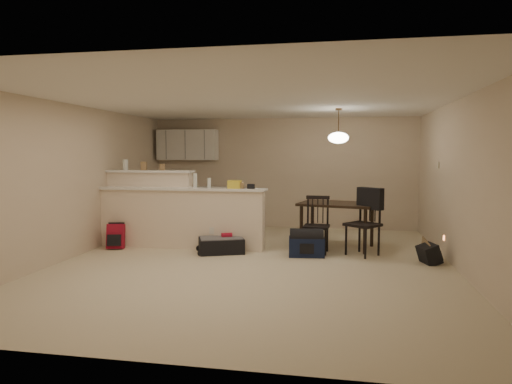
% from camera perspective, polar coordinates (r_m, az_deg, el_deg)
% --- Properties ---
extents(room, '(7.00, 7.02, 2.50)m').
position_cam_1_polar(room, '(7.00, -0.23, 1.14)').
color(room, beige).
rests_on(room, ground).
extents(breakfast_bar, '(3.08, 0.58, 1.39)m').
position_cam_1_polar(breakfast_bar, '(8.49, -10.73, -2.64)').
color(breakfast_bar, '#F2DEC4').
rests_on(breakfast_bar, ground).
extents(upper_cabinets, '(1.40, 0.34, 0.70)m').
position_cam_1_polar(upper_cabinets, '(10.77, -8.55, 5.85)').
color(upper_cabinets, white).
rests_on(upper_cabinets, room).
extents(kitchen_counter, '(1.80, 0.60, 0.90)m').
position_cam_1_polar(kitchen_counter, '(10.66, -7.66, -1.94)').
color(kitchen_counter, white).
rests_on(kitchen_counter, ground).
extents(thermostat, '(0.02, 0.12, 0.12)m').
position_cam_1_polar(thermostat, '(8.59, 21.82, 3.15)').
color(thermostat, beige).
rests_on(thermostat, room).
extents(jar, '(0.10, 0.10, 0.20)m').
position_cam_1_polar(jar, '(8.92, -16.00, 3.29)').
color(jar, silver).
rests_on(jar, breakfast_bar).
extents(cereal_box, '(0.10, 0.07, 0.16)m').
position_cam_1_polar(cereal_box, '(8.76, -13.85, 3.19)').
color(cereal_box, '#90714A').
rests_on(cereal_box, breakfast_bar).
extents(small_box, '(0.08, 0.06, 0.12)m').
position_cam_1_polar(small_box, '(8.62, -11.62, 3.07)').
color(small_box, '#90714A').
rests_on(small_box, breakfast_bar).
extents(bottle_a, '(0.07, 0.07, 0.26)m').
position_cam_1_polar(bottle_a, '(8.18, -7.61, 1.42)').
color(bottle_a, silver).
rests_on(bottle_a, breakfast_bar).
extents(bottle_b, '(0.06, 0.06, 0.18)m').
position_cam_1_polar(bottle_b, '(8.11, -5.88, 1.13)').
color(bottle_b, silver).
rests_on(bottle_b, breakfast_bar).
extents(bag_lump, '(0.22, 0.18, 0.14)m').
position_cam_1_polar(bag_lump, '(8.00, -2.69, 0.95)').
color(bag_lump, '#90714A').
rests_on(bag_lump, breakfast_bar).
extents(pouch, '(0.12, 0.10, 0.08)m').
position_cam_1_polar(pouch, '(7.94, -0.64, 0.71)').
color(pouch, '#90714A').
rests_on(pouch, breakfast_bar).
extents(extra_item_x, '(0.14, 0.10, 0.11)m').
position_cam_1_polar(extra_item_x, '(7.98, -2.01, 0.82)').
color(extra_item_x, '#90714A').
rests_on(extra_item_x, breakfast_bar).
extents(dining_table, '(1.47, 1.14, 0.81)m').
position_cam_1_polar(dining_table, '(8.35, 10.12, -2.01)').
color(dining_table, black).
rests_on(dining_table, ground).
extents(pendant_lamp, '(0.36, 0.36, 0.62)m').
position_cam_1_polar(pendant_lamp, '(8.30, 10.26, 6.75)').
color(pendant_lamp, brown).
rests_on(pendant_lamp, room).
extents(dining_chair_near, '(0.45, 0.44, 0.97)m').
position_cam_1_polar(dining_chair_near, '(7.87, 7.55, -4.09)').
color(dining_chair_near, black).
rests_on(dining_chair_near, ground).
extents(dining_chair_far, '(0.67, 0.66, 1.10)m').
position_cam_1_polar(dining_chair_far, '(7.82, 13.19, -3.75)').
color(dining_chair_far, black).
rests_on(dining_chair_far, ground).
extents(suitcase, '(0.87, 0.72, 0.25)m').
position_cam_1_polar(suitcase, '(7.90, -4.36, -6.68)').
color(suitcase, black).
rests_on(suitcase, ground).
extents(red_backpack, '(0.33, 0.25, 0.44)m').
position_cam_1_polar(red_backpack, '(8.58, -17.12, -5.33)').
color(red_backpack, maroon).
rests_on(red_backpack, ground).
extents(navy_duffel, '(0.61, 0.37, 0.32)m').
position_cam_1_polar(navy_duffel, '(7.66, 6.33, -6.82)').
color(navy_duffel, '#121C3B').
rests_on(navy_duffel, ground).
extents(black_daypack, '(0.32, 0.38, 0.29)m').
position_cam_1_polar(black_daypack, '(7.60, 20.82, -7.29)').
color(black_daypack, black).
rests_on(black_daypack, ground).
extents(cardboard_sheet, '(0.07, 0.44, 0.33)m').
position_cam_1_polar(cardboard_sheet, '(7.72, 20.47, -6.94)').
color(cardboard_sheet, '#90714A').
rests_on(cardboard_sheet, ground).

